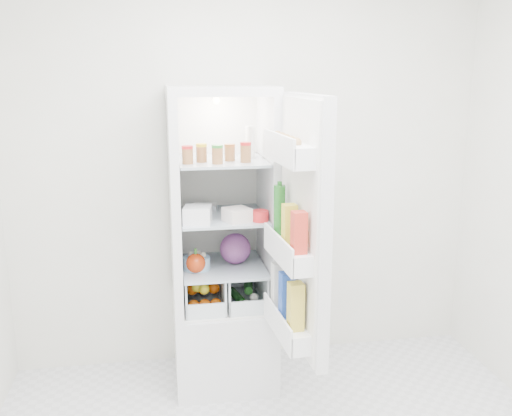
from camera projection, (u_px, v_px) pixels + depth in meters
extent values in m
cube|color=silver|center=(247.00, 165.00, 3.62)|extent=(3.00, 0.02, 2.60)
cube|color=silver|center=(224.00, 339.00, 3.55)|extent=(0.60, 0.60, 0.50)
cube|color=silver|center=(220.00, 90.00, 3.20)|extent=(0.60, 0.60, 0.05)
cube|color=silver|center=(217.00, 193.00, 3.61)|extent=(0.60, 0.05, 1.25)
cube|color=silver|center=(175.00, 205.00, 3.31)|extent=(0.05, 0.60, 1.25)
cube|color=silver|center=(267.00, 201.00, 3.40)|extent=(0.05, 0.60, 1.25)
cube|color=white|center=(217.00, 194.00, 3.59)|extent=(0.50, 0.01, 1.25)
sphere|color=white|center=(216.00, 100.00, 3.42)|extent=(0.05, 0.05, 0.05)
cube|color=#9EADB9|center=(223.00, 266.00, 3.42)|extent=(0.49, 0.53, 0.01)
cube|color=#9EADB9|center=(222.00, 216.00, 3.34)|extent=(0.49, 0.53, 0.02)
cube|color=#9EADB9|center=(221.00, 161.00, 3.27)|extent=(0.49, 0.53, 0.02)
cylinder|color=#B21919|center=(188.00, 156.00, 3.09)|extent=(0.06, 0.06, 0.08)
cylinder|color=gold|center=(202.00, 154.00, 3.15)|extent=(0.06, 0.06, 0.08)
cylinder|color=#267226|center=(217.00, 156.00, 3.09)|extent=(0.06, 0.06, 0.08)
cylinder|color=brown|center=(230.00, 153.00, 3.20)|extent=(0.06, 0.06, 0.08)
cylinder|color=#B21919|center=(246.00, 155.00, 3.15)|extent=(0.06, 0.06, 0.08)
cylinder|color=white|center=(250.00, 142.00, 3.30)|extent=(0.07, 0.07, 0.18)
cube|color=white|center=(198.00, 215.00, 3.15)|extent=(0.17, 0.17, 0.10)
cube|color=white|center=(237.00, 215.00, 3.19)|extent=(0.17, 0.17, 0.08)
cylinder|color=red|center=(260.00, 216.00, 3.20)|extent=(0.10, 0.10, 0.06)
cube|color=#BCBDC1|center=(204.00, 207.00, 3.46)|extent=(0.17, 0.14, 0.04)
sphere|color=#551D51|center=(235.00, 249.00, 3.43)|extent=(0.19, 0.19, 0.19)
sphere|color=#BF310B|center=(196.00, 263.00, 3.28)|extent=(0.11, 0.11, 0.11)
cylinder|color=#9CC8E9|center=(197.00, 263.00, 3.34)|extent=(0.20, 0.20, 0.07)
sphere|color=#E7540C|center=(194.00, 306.00, 3.31)|extent=(0.07, 0.07, 0.07)
sphere|color=#E7540C|center=(205.00, 305.00, 3.33)|extent=(0.07, 0.07, 0.07)
sphere|color=#E7540C|center=(216.00, 304.00, 3.34)|extent=(0.07, 0.07, 0.07)
sphere|color=#E7540C|center=(192.00, 289.00, 3.42)|extent=(0.07, 0.07, 0.07)
sphere|color=#E7540C|center=(203.00, 289.00, 3.43)|extent=(0.07, 0.07, 0.07)
sphere|color=#E7540C|center=(214.00, 288.00, 3.44)|extent=(0.07, 0.07, 0.07)
sphere|color=yellow|center=(197.00, 287.00, 3.36)|extent=(0.06, 0.06, 0.06)
sphere|color=yellow|center=(207.00, 280.00, 3.47)|extent=(0.06, 0.06, 0.06)
sphere|color=yellow|center=(204.00, 289.00, 3.32)|extent=(0.06, 0.06, 0.06)
cylinder|color=#1A4D19|center=(237.00, 297.00, 3.48)|extent=(0.09, 0.21, 0.05)
cylinder|color=#1A4D19|center=(248.00, 285.00, 3.53)|extent=(0.08, 0.21, 0.05)
sphere|color=white|center=(246.00, 304.00, 3.37)|extent=(0.05, 0.05, 0.05)
sphere|color=white|center=(254.00, 297.00, 3.39)|extent=(0.05, 0.05, 0.05)
cube|color=silver|center=(305.00, 227.00, 2.84)|extent=(0.10, 0.60, 1.30)
cube|color=white|center=(298.00, 227.00, 2.83)|extent=(0.05, 0.56, 1.26)
cube|color=white|center=(290.00, 152.00, 2.73)|extent=(0.14, 0.51, 0.10)
cube|color=white|center=(288.00, 252.00, 2.85)|extent=(0.14, 0.51, 0.10)
cube|color=white|center=(287.00, 326.00, 2.94)|extent=(0.14, 0.51, 0.10)
sphere|color=#9C7446|center=(297.00, 143.00, 2.60)|extent=(0.05, 0.05, 0.05)
sphere|color=#9C7446|center=(291.00, 141.00, 2.68)|extent=(0.05, 0.05, 0.05)
sphere|color=#9C7446|center=(286.00, 139.00, 2.75)|extent=(0.05, 0.05, 0.05)
sphere|color=#9C7446|center=(282.00, 137.00, 2.83)|extent=(0.05, 0.05, 0.05)
sphere|color=#9C7446|center=(277.00, 135.00, 2.90)|extent=(0.05, 0.05, 0.05)
cylinder|color=#1B611D|center=(279.00, 210.00, 2.94)|extent=(0.06, 0.06, 0.26)
cube|color=yellow|center=(290.00, 224.00, 2.78)|extent=(0.07, 0.07, 0.20)
cube|color=red|center=(299.00, 233.00, 2.64)|extent=(0.07, 0.07, 0.20)
cube|color=white|center=(279.00, 285.00, 3.04)|extent=(0.07, 0.07, 0.24)
cube|color=blue|center=(287.00, 295.00, 2.90)|extent=(0.07, 0.07, 0.24)
cube|color=yellow|center=(296.00, 306.00, 2.76)|extent=(0.07, 0.07, 0.24)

